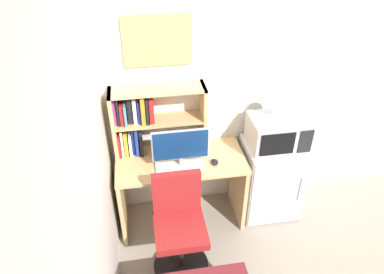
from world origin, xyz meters
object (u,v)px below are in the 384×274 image
computer_mouse (215,162)px  microwave (278,132)px  wall_corkboard (157,41)px  keyboard (180,166)px  mini_fridge (270,178)px  hutch_bookshelf (145,119)px  monitor (181,147)px  desk_fan (282,104)px  desk_chair (179,230)px

computer_mouse → microwave: bearing=11.9°
computer_mouse → wall_corkboard: (-0.42, 0.39, 0.98)m
keyboard → mini_fridge: mini_fridge is taller
mini_fridge → wall_corkboard: wall_corkboard is taller
hutch_bookshelf → monitor: 0.41m
computer_mouse → desk_fan: 0.77m
desk_fan → mini_fridge: bearing=47.6°
mini_fridge → desk_chair: desk_chair is taller
microwave → desk_fan: size_ratio=1.98×
monitor → keyboard: (-0.01, -0.02, -0.19)m
monitor → desk_chair: 0.69m
monitor → keyboard: size_ratio=1.15×
keyboard → mini_fridge: bearing=7.7°
keyboard → computer_mouse: bearing=-0.3°
keyboard → mini_fridge: 0.99m
desk_fan → wall_corkboard: (-1.02, 0.26, 0.52)m
monitor → keyboard: monitor is taller
hutch_bookshelf → desk_fan: hutch_bookshelf is taller
microwave → wall_corkboard: wall_corkboard is taller
hutch_bookshelf → wall_corkboard: bearing=32.3°
mini_fridge → desk_chair: bearing=-152.0°
keyboard → wall_corkboard: (-0.11, 0.38, 0.99)m
computer_mouse → monitor: bearing=176.4°
desk_chair → hutch_bookshelf: bearing=106.2°
hutch_bookshelf → microwave: 1.20m
keyboard → computer_mouse: 0.31m
desk_fan → wall_corkboard: wall_corkboard is taller
keyboard → desk_fan: 1.03m
computer_mouse → desk_fan: desk_fan is taller
monitor → desk_chair: bearing=-100.7°
monitor → microwave: monitor is taller
monitor → microwave: bearing=6.9°
hutch_bookshelf → computer_mouse: size_ratio=10.10×
computer_mouse → desk_chair: desk_chair is taller
hutch_bookshelf → desk_chair: (0.20, -0.68, -0.69)m
hutch_bookshelf → desk_chair: 0.99m
monitor → computer_mouse: size_ratio=6.03×
wall_corkboard → mini_fridge: bearing=-14.2°
hutch_bookshelf → mini_fridge: hutch_bookshelf is taller
microwave → wall_corkboard: (-1.03, 0.26, 0.82)m
monitor → computer_mouse: 0.35m
mini_fridge → microwave: 0.54m
computer_mouse → mini_fridge: size_ratio=0.10×
microwave → desk_fan: (-0.00, -0.01, 0.29)m
hutch_bookshelf → computer_mouse: (0.57, -0.29, -0.32)m
monitor → microwave: size_ratio=0.95×
microwave → desk_chair: size_ratio=0.56×
computer_mouse → microwave: microwave is taller
hutch_bookshelf → monitor: size_ratio=1.67×
computer_mouse → hutch_bookshelf: bearing=153.4°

